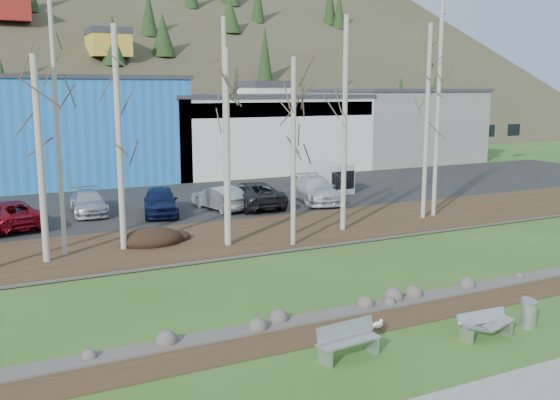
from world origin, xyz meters
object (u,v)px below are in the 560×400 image
litter_bin (528,314)px  car_3 (88,202)px  car_7 (315,190)px  car_5 (220,198)px  car_2 (9,214)px  bench_intact (348,340)px  van_white (327,177)px  car_4 (161,201)px  car_6 (252,194)px  bench_damaged (485,325)px  seagull (378,325)px

litter_bin → car_3: car_3 is taller
litter_bin → car_3: size_ratio=0.18×
car_3 → car_7: 13.89m
car_5 → car_2: bearing=-13.4°
bench_intact → litter_bin: (6.16, -0.67, -0.06)m
car_7 → van_white: size_ratio=1.18×
car_4 → car_6: size_ratio=0.83×
litter_bin → bench_damaged: bearing=179.3°
car_5 → bench_damaged: bearing=78.1°
bench_damaged → car_5: 21.46m
car_6 → car_3: bearing=-10.9°
car_4 → car_5: bearing=12.8°
bench_intact → car_7: size_ratio=0.36×
car_4 → car_6: car_4 is taller
seagull → car_3: car_3 is taller
car_2 → seagull: bearing=103.0°
seagull → car_6: bearing=63.9°
bench_damaged → car_5: bearing=93.4°
bench_intact → car_4: 20.91m
bench_intact → seagull: size_ratio=4.47×
car_4 → bench_damaged: bearing=-66.4°
van_white → car_6: bearing=-156.2°
car_6 → car_7: 4.32m
seagull → car_4: size_ratio=0.09×
bench_damaged → car_2: car_2 is taller
car_2 → car_5: bearing=166.9°
litter_bin → car_7: 21.66m
car_7 → seagull: bearing=-102.0°
car_2 → car_3: (4.33, 1.94, -0.05)m
car_5 → car_6: (2.08, -0.06, 0.08)m
litter_bin → car_6: size_ratio=0.15×
car_4 → van_white: bearing=27.8°
litter_bin → car_3: (-9.04, 23.71, 0.40)m
car_3 → car_5: size_ratio=1.07×
bench_damaged → car_2: bearing=121.5°
litter_bin → car_5: car_5 is taller
bench_intact → car_6: 21.74m
car_3 → car_4: (3.67, -2.14, 0.13)m
van_white → car_7: bearing=-130.5°
litter_bin → car_3: 25.38m
seagull → car_3: 22.34m
car_5 → car_7: (6.39, -0.32, 0.09)m
car_2 → van_white: (20.97, 2.96, 0.29)m
bench_intact → car_2: 22.29m
car_7 → van_white: bearing=62.7°
car_7 → litter_bin: bearing=-89.6°
litter_bin → van_white: 25.87m
car_3 → car_4: bearing=-26.5°
car_4 → litter_bin: bearing=-61.9°
car_2 → bench_intact: bearing=97.2°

